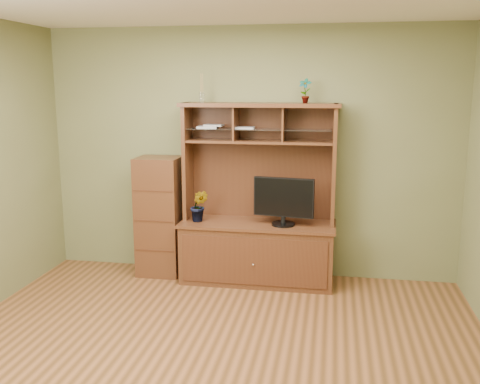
# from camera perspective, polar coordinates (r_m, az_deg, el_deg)

# --- Properties ---
(room) EXTENTS (4.54, 4.04, 2.74)m
(room) POSITION_cam_1_polar(r_m,az_deg,el_deg) (3.91, -3.57, 0.48)
(room) COLOR #513217
(room) RESTS_ON ground
(media_hutch) EXTENTS (1.66, 0.61, 1.90)m
(media_hutch) POSITION_cam_1_polar(r_m,az_deg,el_deg) (5.73, 1.91, -4.45)
(media_hutch) COLOR #462414
(media_hutch) RESTS_ON room
(monitor) EXTENTS (0.63, 0.24, 0.50)m
(monitor) POSITION_cam_1_polar(r_m,az_deg,el_deg) (5.52, 4.67, -0.89)
(monitor) COLOR black
(monitor) RESTS_ON media_hutch
(orchid_plant) EXTENTS (0.19, 0.16, 0.34)m
(orchid_plant) POSITION_cam_1_polar(r_m,az_deg,el_deg) (5.69, -4.38, -1.48)
(orchid_plant) COLOR #28551D
(orchid_plant) RESTS_ON media_hutch
(top_plant) EXTENTS (0.15, 0.13, 0.25)m
(top_plant) POSITION_cam_1_polar(r_m,az_deg,el_deg) (5.54, 6.95, 10.68)
(top_plant) COLOR #2A5C20
(top_plant) RESTS_ON media_hutch
(reed_diffuser) EXTENTS (0.06, 0.06, 0.30)m
(reed_diffuser) POSITION_cam_1_polar(r_m,az_deg,el_deg) (5.70, -4.10, 10.67)
(reed_diffuser) COLOR silver
(reed_diffuser) RESTS_ON media_hutch
(magazines) EXTENTS (0.62, 0.17, 0.04)m
(magazines) POSITION_cam_1_polar(r_m,az_deg,el_deg) (5.67, -1.99, 6.97)
(magazines) COLOR #AEADB2
(magazines) RESTS_ON media_hutch
(side_cabinet) EXTENTS (0.47, 0.43, 1.31)m
(side_cabinet) POSITION_cam_1_polar(r_m,az_deg,el_deg) (5.98, -8.53, -2.56)
(side_cabinet) COLOR #462414
(side_cabinet) RESTS_ON room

